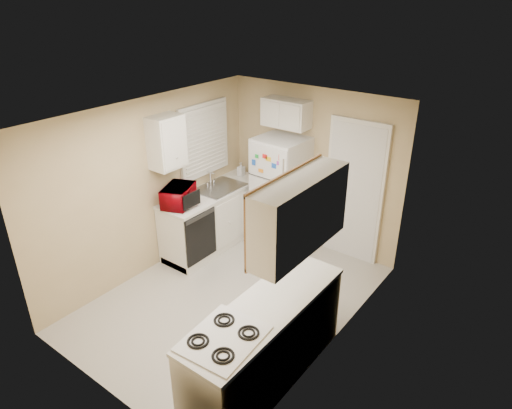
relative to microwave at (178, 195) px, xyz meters
The scene contains 19 objects.
floor 1.58m from the microwave, 12.72° to the right, with size 3.80×3.80×0.00m, color beige.
ceiling 1.79m from the microwave, 12.72° to the right, with size 3.80×3.80×0.00m, color white.
wall_left 0.39m from the microwave, 133.93° to the right, with size 3.80×3.80×0.00m, color tan.
wall_right 2.57m from the microwave, ahead, with size 3.80×3.80×0.00m, color tan.
wall_back 2.01m from the microwave, 54.97° to the left, with size 2.80×2.80×0.00m, color tan.
wall_front 2.45m from the microwave, 61.96° to the right, with size 2.80×2.80×0.00m, color tan.
left_counter 0.88m from the microwave, 85.54° to the left, with size 0.60×1.80×0.90m, color silver.
dishwasher 0.66m from the microwave, ahead, with size 0.03×0.58×0.72m, color black.
sink 0.81m from the microwave, 86.38° to the left, with size 0.54×0.74×0.16m, color gray.
microwave is the anchor object (origin of this frame).
soap_bottle 1.37m from the microwave, 90.00° to the left, with size 0.10×0.10×0.22m, color silver.
window_blinds 0.99m from the microwave, 104.88° to the left, with size 0.10×0.98×1.08m, color silver.
upper_cabinet_left 0.76m from the microwave, 158.45° to the right, with size 0.30×0.45×0.70m, color silver.
refrigerator 1.57m from the microwave, 59.28° to the left, with size 0.69×0.67×1.68m, color silver.
cabinet_over_fridge 1.92m from the microwave, 63.29° to the left, with size 0.70×0.30×0.40m, color silver.
interior_door 2.45m from the microwave, 40.86° to the left, with size 0.86×0.06×2.08m, color silver.
right_counter 2.56m from the microwave, 25.21° to the right, with size 0.60×2.00×0.90m, color silver.
stove 2.83m from the microwave, 36.49° to the right, with size 0.58×0.71×0.87m, color silver.
upper_cabinet_right 2.63m from the microwave, 17.56° to the right, with size 0.30×1.20×0.70m, color silver.
Camera 1 is at (3.11, -3.64, 3.65)m, focal length 32.00 mm.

